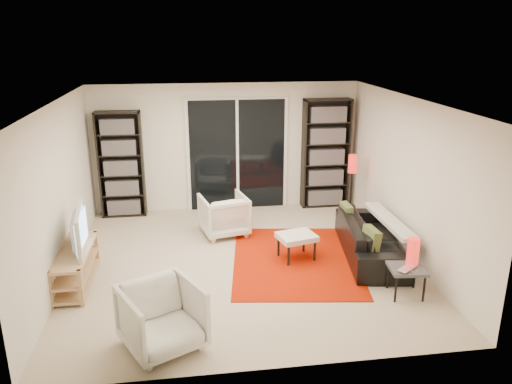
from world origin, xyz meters
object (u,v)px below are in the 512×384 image
Objects in this scene: sofa at (371,238)px; armchair_front at (162,318)px; bookshelf_left at (121,165)px; tv_stand at (75,266)px; side_table at (407,270)px; bookshelf_right at (326,154)px; floor_lamp at (352,171)px; armchair_back at (224,215)px; ottoman at (297,238)px.

sofa is 3.63m from armchair_front.
tv_stand is at bearing -97.87° from bookshelf_left.
sofa is at bearing 90.93° from side_table.
bookshelf_right is at bearing 32.26° from tv_stand.
side_table is 0.42× the size of floor_lamp.
bookshelf_left is 2.44× the size of armchair_front.
floor_lamp is at bearing 1.20° from sofa.
tv_stand is 4.92m from floor_lamp.
side_table is (4.32, -0.92, 0.09)m from tv_stand.
bookshelf_left reaches higher than armchair_front.
tv_stand is 1.66× the size of armchair_front.
armchair_back is at bearing 46.56° from armchair_front.
armchair_back is (1.77, -1.18, -0.63)m from bookshelf_left.
armchair_back is 1.51× the size of side_table.
bookshelf_left is at bearing 169.41° from floor_lamp.
sofa is 1.22m from side_table.
tv_stand is at bearing -147.74° from bookshelf_right.
bookshelf_right is 2.49m from armchair_back.
bookshelf_left is at bearing 137.74° from side_table.
sofa reaches higher than tv_stand.
side_table is at bearing -170.62° from sofa.
floor_lamp reaches higher than sofa.
ottoman is at bearing -131.11° from floor_lamp.
sofa is 1.15m from ottoman.
tv_stand is at bearing 167.92° from side_table.
ottoman is at bearing -114.81° from bookshelf_right.
side_table is (2.17, -2.40, 0.01)m from armchair_back.
tv_stand is 1.10× the size of floor_lamp.
tv_stand is 4.41m from side_table.
armchair_back is 0.63× the size of floor_lamp.
armchair_front reaches higher than side_table.
armchair_front is 1.27× the size of ottoman.
bookshelf_left is 4.20m from floor_lamp.
floor_lamp is (0.18, 2.81, 0.54)m from side_table.
side_table is at bearing -14.15° from armchair_front.
side_table is at bearing 119.76° from armchair_back.
bookshelf_left is at bearing 74.30° from armchair_front.
armchair_back is 3.24m from side_table.
bookshelf_left is 1.62× the size of floor_lamp.
side_table is at bearing -88.44° from bookshelf_right.
side_table is 2.87m from floor_lamp.
armchair_front reaches higher than tv_stand.
bookshelf_left is 0.93× the size of bookshelf_right.
floor_lamp is (1.36, 1.55, 0.55)m from ottoman.
tv_stand is 1.76× the size of armchair_back.
tv_stand is 2.04m from armchair_front.
floor_lamp is (0.28, -0.77, -0.15)m from bookshelf_right.
side_table is (0.02, -1.22, 0.06)m from sofa.
bookshelf_right is 0.84m from floor_lamp.
side_table is (1.17, -1.26, 0.01)m from ottoman.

